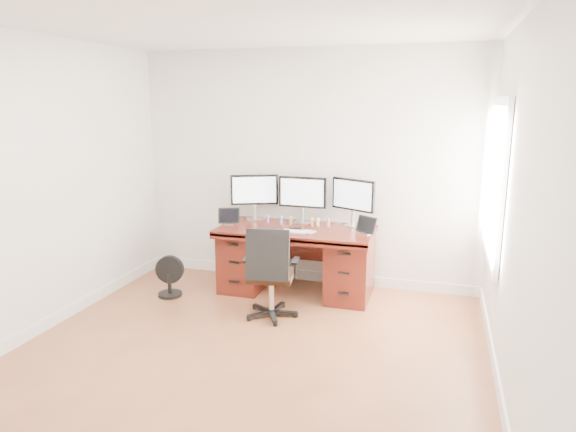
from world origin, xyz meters
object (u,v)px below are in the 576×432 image
(floor_fan, at_px, (169,277))
(monitor_center, at_px, (302,194))
(desk, at_px, (296,258))
(office_chair, at_px, (271,288))
(keyboard, at_px, (294,231))

(floor_fan, height_order, monitor_center, monitor_center)
(desk, distance_m, office_chair, 0.77)
(office_chair, height_order, keyboard, office_chair)
(office_chair, height_order, floor_fan, office_chair)
(floor_fan, xyz_separation_m, keyboard, (1.34, 0.32, 0.54))
(office_chair, xyz_separation_m, floor_fan, (-1.26, 0.24, -0.09))
(desk, relative_size, keyboard, 6.63)
(office_chair, bearing_deg, floor_fan, 160.34)
(office_chair, relative_size, monitor_center, 1.71)
(office_chair, distance_m, monitor_center, 1.27)
(desk, relative_size, office_chair, 1.81)
(floor_fan, xyz_separation_m, monitor_center, (1.31, 0.76, 0.87))
(keyboard, bearing_deg, office_chair, -96.85)
(keyboard, bearing_deg, desk, 100.57)
(desk, bearing_deg, keyboard, -80.93)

